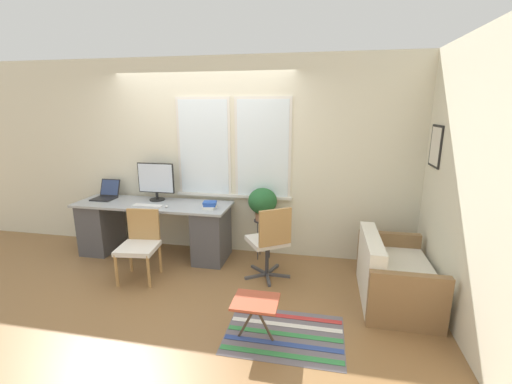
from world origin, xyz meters
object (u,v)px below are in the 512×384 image
(mouse, at_px, (166,206))
(couch_loveseat, at_px, (393,277))
(desk_chair_wooden, at_px, (140,243))
(laptop, at_px, (106,195))
(folding_stool, at_px, (256,304))
(potted_plant, at_px, (263,202))
(office_chair_swivel, at_px, (270,240))
(monitor, at_px, (156,180))
(keyboard, at_px, (148,206))
(plant_stand, at_px, (262,225))
(book_stack, at_px, (210,205))

(mouse, xyz_separation_m, couch_loveseat, (2.79, -0.41, -0.52))
(mouse, xyz_separation_m, desk_chair_wooden, (-0.14, -0.48, -0.33))
(laptop, bearing_deg, folding_stool, -32.76)
(potted_plant, relative_size, folding_stool, 1.10)
(office_chair_swivel, relative_size, potted_plant, 2.09)
(monitor, bearing_deg, keyboard, -85.61)
(monitor, height_order, plant_stand, monitor)
(desk_chair_wooden, bearing_deg, book_stack, 30.49)
(couch_loveseat, bearing_deg, monitor, 76.63)
(monitor, relative_size, folding_stool, 1.32)
(book_stack, bearing_deg, desk_chair_wooden, -142.48)
(monitor, bearing_deg, book_stack, -16.40)
(keyboard, relative_size, folding_stool, 1.00)
(office_chair_swivel, relative_size, plant_stand, 1.68)
(monitor, bearing_deg, office_chair_swivel, -17.32)
(laptop, height_order, book_stack, laptop)
(keyboard, bearing_deg, book_stack, 4.49)
(book_stack, bearing_deg, monitor, 163.60)
(desk_chair_wooden, bearing_deg, plant_stand, 24.65)
(office_chair_swivel, bearing_deg, desk_chair_wooden, -23.78)
(office_chair_swivel, height_order, plant_stand, office_chair_swivel)
(keyboard, distance_m, desk_chair_wooden, 0.60)
(laptop, xyz_separation_m, book_stack, (1.64, -0.20, -0.01))
(monitor, xyz_separation_m, couch_loveseat, (3.09, -0.73, -0.78))
(laptop, xyz_separation_m, folding_stool, (2.53, -1.63, -0.46))
(monitor, distance_m, mouse, 0.52)
(book_stack, distance_m, office_chair_swivel, 0.93)
(potted_plant, bearing_deg, book_stack, -155.77)
(plant_stand, relative_size, potted_plant, 1.24)
(keyboard, xyz_separation_m, book_stack, (0.84, 0.07, 0.04))
(plant_stand, height_order, folding_stool, plant_stand)
(laptop, distance_m, potted_plant, 2.28)
(laptop, bearing_deg, keyboard, -18.63)
(mouse, relative_size, couch_loveseat, 0.05)
(desk_chair_wooden, bearing_deg, mouse, 66.25)
(plant_stand, distance_m, folding_stool, 1.74)
(keyboard, distance_m, potted_plant, 1.53)
(monitor, distance_m, keyboard, 0.42)
(book_stack, height_order, folding_stool, book_stack)
(couch_loveseat, bearing_deg, desk_chair_wooden, 91.38)
(potted_plant, bearing_deg, office_chair_swivel, -71.57)
(book_stack, xyz_separation_m, desk_chair_wooden, (-0.72, -0.55, -0.36))
(plant_stand, bearing_deg, laptop, -177.76)
(desk_chair_wooden, height_order, potted_plant, potted_plant)
(desk_chair_wooden, bearing_deg, monitor, 93.70)
(laptop, relative_size, book_stack, 1.80)
(laptop, relative_size, potted_plant, 0.78)
(keyboard, xyz_separation_m, folding_stool, (1.74, -1.36, -0.42))
(office_chair_swivel, bearing_deg, plant_stand, -105.37)
(book_stack, bearing_deg, laptop, 172.98)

